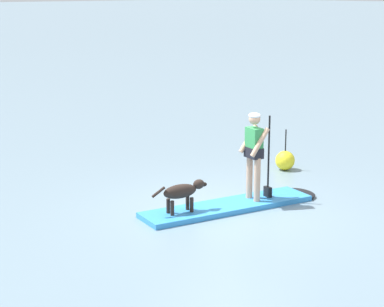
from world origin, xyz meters
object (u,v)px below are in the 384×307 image
object	(u,v)px
marker_buoy	(285,160)
paddleboard	(237,205)
person_paddler	(255,150)
dog	(182,192)

from	to	relation	value
marker_buoy	paddleboard	bearing A→B (deg)	-156.32
paddleboard	marker_buoy	distance (m)	3.06
paddleboard	marker_buoy	world-z (taller)	marker_buoy
paddleboard	person_paddler	world-z (taller)	person_paddler
person_paddler	marker_buoy	xyz separation A→B (m)	(2.43, 1.30, -0.86)
paddleboard	marker_buoy	bearing A→B (deg)	23.68
paddleboard	person_paddler	distance (m)	1.10
person_paddler	dog	bearing A→B (deg)	168.10
person_paddler	marker_buoy	size ratio (longest dim) A/B	1.79
person_paddler	marker_buoy	distance (m)	2.89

